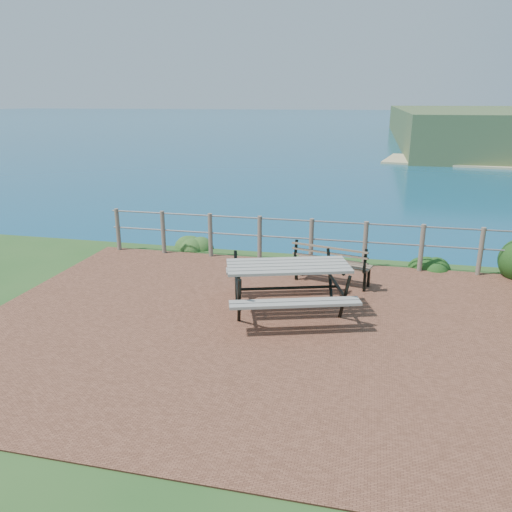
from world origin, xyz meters
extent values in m
cube|color=brown|center=(0.00, 0.00, 0.00)|extent=(10.00, 7.00, 0.12)
plane|color=#145F79|center=(0.00, 200.00, 0.00)|extent=(1200.00, 1200.00, 0.00)
cylinder|color=#6B5B4C|center=(-4.60, 3.35, 0.52)|extent=(0.10, 0.10, 1.00)
cylinder|color=#6B5B4C|center=(-3.45, 3.35, 0.52)|extent=(0.10, 0.10, 1.00)
cylinder|color=#6B5B4C|center=(-2.30, 3.35, 0.52)|extent=(0.10, 0.10, 1.00)
cylinder|color=#6B5B4C|center=(-1.15, 3.35, 0.52)|extent=(0.10, 0.10, 1.00)
cylinder|color=#6B5B4C|center=(0.00, 3.35, 0.52)|extent=(0.10, 0.10, 1.00)
cylinder|color=#6B5B4C|center=(1.15, 3.35, 0.52)|extent=(0.10, 0.10, 1.00)
cylinder|color=#6B5B4C|center=(2.30, 3.35, 0.52)|extent=(0.10, 0.10, 1.00)
cylinder|color=#6B5B4C|center=(3.45, 3.35, 0.52)|extent=(0.10, 0.10, 1.00)
cylinder|color=slate|center=(0.00, 3.35, 0.97)|extent=(9.40, 0.04, 0.04)
cylinder|color=slate|center=(0.00, 3.35, 0.57)|extent=(9.40, 0.04, 0.04)
cube|color=gray|center=(-0.06, 0.61, 0.85)|extent=(2.16, 1.40, 0.04)
cube|color=gray|center=(-0.06, 0.61, 0.51)|extent=(2.00, 0.89, 0.04)
cube|color=gray|center=(-0.06, 0.61, 0.51)|extent=(2.00, 0.89, 0.04)
cylinder|color=black|center=(-0.06, 0.61, 0.46)|extent=(1.66, 0.57, 0.05)
cube|color=brown|center=(0.56, 2.19, 0.43)|extent=(1.54, 0.74, 0.03)
cube|color=brown|center=(0.56, 2.19, 0.69)|extent=(1.47, 0.49, 0.34)
cube|color=black|center=(0.56, 2.19, 0.23)|extent=(0.06, 0.07, 0.41)
cube|color=black|center=(0.56, 2.19, 0.23)|extent=(0.06, 0.07, 0.41)
cube|color=black|center=(0.56, 2.19, 0.23)|extent=(0.06, 0.07, 0.41)
cube|color=black|center=(0.56, 2.19, 0.23)|extent=(0.06, 0.07, 0.41)
ellipsoid|color=#26521F|center=(-2.91, 4.02, 0.00)|extent=(0.68, 0.68, 0.39)
ellipsoid|color=#164013|center=(2.47, 3.72, 0.00)|extent=(0.68, 0.68, 0.39)
camera|label=1|loc=(1.16, -7.10, 3.47)|focal=35.00mm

